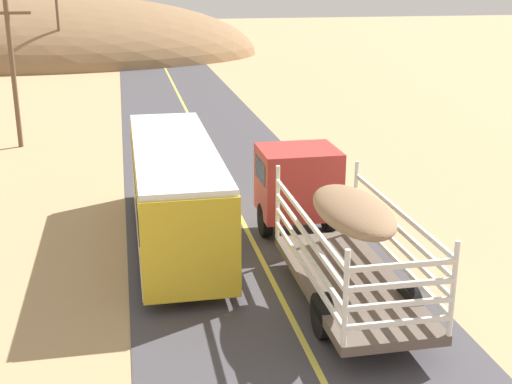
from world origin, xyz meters
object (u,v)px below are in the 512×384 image
at_px(bus, 175,190).
at_px(power_pole_mid, 13,70).
at_px(livestock_truck, 316,203).
at_px(power_pole_far, 58,16).

bearing_deg(bus, power_pole_mid, 115.12).
bearing_deg(livestock_truck, bus, 151.12).
xyz_separation_m(livestock_truck, bus, (-3.99, 2.20, -0.04)).
height_order(power_pole_mid, power_pole_far, power_pole_far).
relative_size(livestock_truck, power_pole_far, 1.11).
bearing_deg(power_pole_far, power_pole_mid, -90.00).
xyz_separation_m(power_pole_mid, power_pole_far, (0.00, 27.84, 0.84)).
bearing_deg(bus, livestock_truck, -28.88).
bearing_deg(livestock_truck, power_pole_mid, 123.04).
height_order(livestock_truck, power_pole_far, power_pole_far).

